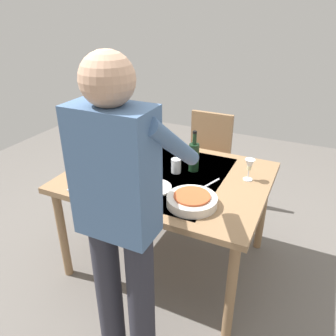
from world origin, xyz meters
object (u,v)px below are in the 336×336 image
water_cup_near_left (165,141)px  serving_bowl_pasta (192,200)px  dinner_plate_near (153,187)px  wine_glass_left (249,166)px  wine_bottle (194,156)px  dinner_plate_far (119,154)px  water_cup_near_right (176,166)px  water_cup_far_left (116,176)px  water_cup_far_right (144,160)px  dining_table (168,184)px  chair_near (207,155)px  person_server (120,213)px

water_cup_near_left → serving_bowl_pasta: water_cup_near_left is taller
water_cup_near_left → serving_bowl_pasta: bearing=125.6°
serving_bowl_pasta → dinner_plate_near: (0.30, -0.08, -0.03)m
wine_glass_left → serving_bowl_pasta: (0.23, 0.45, -0.07)m
wine_bottle → wine_glass_left: wine_bottle is taller
wine_bottle → dinner_plate_far: bearing=-0.6°
wine_bottle → water_cup_near_right: wine_bottle is taller
water_cup_far_left → water_cup_near_right: bearing=-133.7°
wine_glass_left → water_cup_near_right: 0.50m
water_cup_near_left → water_cup_far_right: bearing=92.8°
wine_bottle → water_cup_near_left: wine_bottle is taller
wine_bottle → serving_bowl_pasta: wine_bottle is taller
water_cup_far_right → dining_table: bearing=169.7°
water_cup_near_left → dinner_plate_near: (-0.23, 0.66, -0.04)m
dining_table → water_cup_far_right: 0.25m
water_cup_far_right → wine_glass_left: bearing=-170.5°
chair_near → water_cup_near_right: size_ratio=8.89×
water_cup_far_left → serving_bowl_pasta: bearing=176.4°
water_cup_far_left → water_cup_far_right: (-0.05, -0.30, 0.01)m
dinner_plate_near → serving_bowl_pasta: bearing=165.3°
water_cup_near_left → water_cup_far_left: (0.03, 0.70, 0.00)m
wine_glass_left → serving_bowl_pasta: 0.51m
water_cup_far_left → chair_near: bearing=-101.7°
dinner_plate_far → water_cup_near_left: bearing=-130.6°
person_server → dinner_plate_near: size_ratio=7.34×
wine_glass_left → water_cup_near_right: wine_glass_left is taller
serving_bowl_pasta → dinner_plate_far: bearing=-29.0°
dining_table → water_cup_near_right: size_ratio=13.30×
water_cup_far_left → water_cup_near_left: bearing=-92.2°
wine_bottle → dinner_plate_far: (0.63, -0.01, -0.10)m
dinner_plate_far → water_cup_far_right: bearing=159.5°
dinner_plate_near → wine_glass_left: bearing=-144.4°
person_server → water_cup_far_left: person_server is taller
dining_table → water_cup_far_right: water_cup_far_right is taller
water_cup_near_left → water_cup_near_right: 0.47m
dining_table → dinner_plate_near: 0.23m
chair_near → water_cup_near_right: (-0.06, 0.86, 0.28)m
person_server → serving_bowl_pasta: person_server is taller
water_cup_near_left → dinner_plate_far: 0.40m
person_server → dinner_plate_far: size_ratio=7.34×
water_cup_far_left → dinner_plate_far: (0.23, -0.40, -0.04)m
water_cup_near_right → water_cup_far_left: 0.43m
chair_near → dinner_plate_far: chair_near is taller
wine_glass_left → water_cup_far_left: size_ratio=1.54×
serving_bowl_pasta → water_cup_near_right: bearing=-53.5°
person_server → wine_bottle: person_server is taller
dinner_plate_near → chair_near: bearing=-89.2°
water_cup_near_left → water_cup_near_right: water_cup_near_right is taller
dining_table → wine_glass_left: wine_glass_left is taller
chair_near → water_cup_near_right: chair_near is taller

